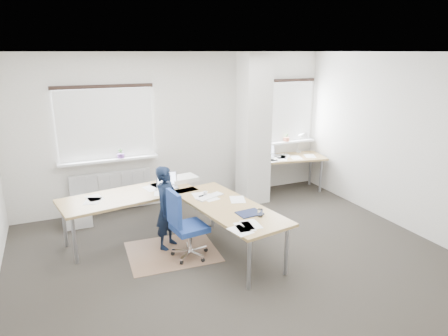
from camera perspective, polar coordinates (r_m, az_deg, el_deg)
name	(u,v)px	position (r m, az deg, el deg)	size (l,w,h in m)	color
ground	(234,258)	(5.77, 1.44, -12.74)	(6.00, 6.00, 0.00)	#282621
room_shell	(233,130)	(5.63, 1.31, 5.51)	(6.04, 5.04, 2.82)	beige
floor_mat	(172,252)	(5.98, -7.39, -11.75)	(1.26, 1.06, 0.01)	brown
white_crate	(78,218)	(7.12, -20.16, -6.75)	(0.44, 0.31, 0.27)	white
desk_main	(179,201)	(5.90, -6.40, -4.74)	(2.82, 2.63, 0.96)	olive
desk_side	(289,158)	(8.31, 9.32, 1.35)	(1.50, 0.93, 1.22)	olive
task_chair	(187,239)	(5.69, -5.27, -10.05)	(0.55, 0.55, 1.01)	navy
person	(167,208)	(5.88, -8.15, -5.61)	(0.45, 0.30, 1.24)	black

